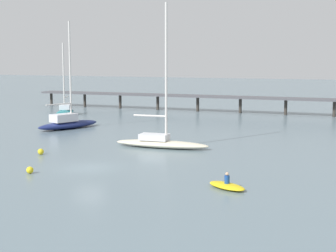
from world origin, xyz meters
The scene contains 8 objects.
ground_plane centered at (0.00, 0.00, 0.00)m, with size 400.00×400.00×0.00m, color slate.
pier centered at (10.84, 47.11, 3.21)m, with size 76.32×4.90×6.84m.
sailboat_teal centered at (-24.70, 32.65, 0.73)m, with size 5.77×9.05×11.38m.
sailboat_navy centered at (-15.38, 19.59, 0.84)m, with size 5.30×9.45×13.64m.
sailboat_cream centered at (1.41, 11.23, 0.76)m, with size 9.96×2.95×14.35m.
dinghy_yellow centered at (12.29, -2.03, 0.20)m, with size 3.42×2.74×1.14m.
mooring_buoy_outer centered at (-3.18, -3.59, 0.28)m, with size 0.55×0.55×0.55m, color yellow.
mooring_buoy_near centered at (-7.35, 3.32, 0.28)m, with size 0.56×0.56×0.56m, color yellow.
Camera 1 is at (22.05, -35.31, 8.85)m, focal length 54.74 mm.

